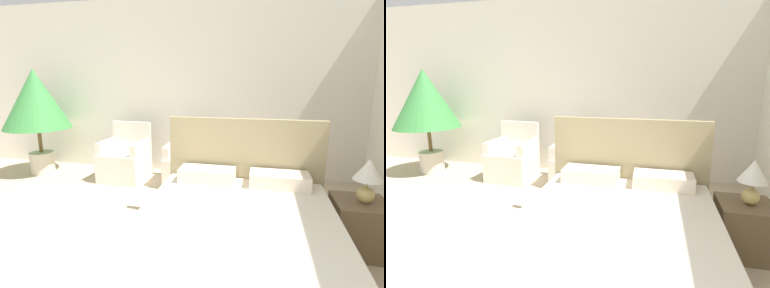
# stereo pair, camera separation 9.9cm
# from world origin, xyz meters

# --- Properties ---
(wall_back) EXTENTS (10.00, 0.06, 2.90)m
(wall_back) POSITION_xyz_m (0.00, 4.07, 1.45)
(wall_back) COLOR silver
(wall_back) RESTS_ON ground_plane
(bed) EXTENTS (1.65, 2.21, 1.20)m
(bed) POSITION_xyz_m (1.19, 1.26, 0.30)
(bed) COLOR #8C7A5B
(bed) RESTS_ON ground_plane
(armchair_near_window_left) EXTENTS (0.70, 0.68, 0.90)m
(armchair_near_window_left) POSITION_xyz_m (-0.77, 3.43, 0.29)
(armchair_near_window_left) COLOR silver
(armchair_near_window_left) RESTS_ON ground_plane
(armchair_near_window_right) EXTENTS (0.69, 0.67, 0.90)m
(armchair_near_window_right) POSITION_xyz_m (0.30, 3.43, 0.29)
(armchair_near_window_right) COLOR silver
(armchair_near_window_right) RESTS_ON ground_plane
(potted_palm) EXTENTS (1.08, 1.08, 1.77)m
(potted_palm) POSITION_xyz_m (-2.30, 3.39, 1.23)
(potted_palm) COLOR beige
(potted_palm) RESTS_ON ground_plane
(nightstand) EXTENTS (0.48, 0.50, 0.50)m
(nightstand) POSITION_xyz_m (2.29, 1.99, 0.25)
(nightstand) COLOR brown
(nightstand) RESTS_ON ground_plane
(table_lamp) EXTENTS (0.26, 0.26, 0.42)m
(table_lamp) POSITION_xyz_m (2.31, 1.98, 0.76)
(table_lamp) COLOR tan
(table_lamp) RESTS_ON nightstand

